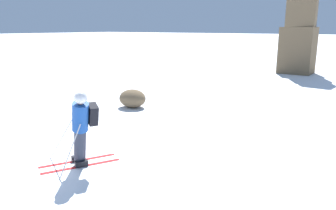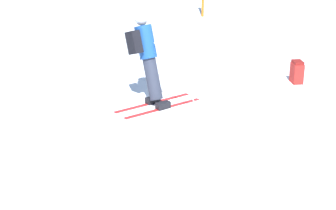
{
  "view_description": "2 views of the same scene",
  "coord_description": "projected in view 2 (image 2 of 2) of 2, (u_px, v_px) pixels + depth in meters",
  "views": [
    {
      "loc": [
        6.89,
        -4.52,
        3.04
      ],
      "look_at": [
        1.27,
        3.41,
        0.73
      ],
      "focal_mm": 35.0,
      "sensor_mm": 36.0,
      "label": 1
    },
    {
      "loc": [
        -3.63,
        9.05,
        4.1
      ],
      "look_at": [
        -0.12,
        2.16,
        1.02
      ],
      "focal_mm": 60.0,
      "sensor_mm": 36.0,
      "label": 2
    }
  ],
  "objects": [
    {
      "name": "ground_plane",
      "position": [
        215.0,
        117.0,
        10.53
      ],
      "size": [
        300.0,
        300.0,
        0.0
      ],
      "primitive_type": "plane",
      "color": "white"
    },
    {
      "name": "spare_backpack",
      "position": [
        297.0,
        72.0,
        12.24
      ],
      "size": [
        0.35,
        0.37,
        0.5
      ],
      "rotation": [
        0.0,
        0.0,
        5.35
      ],
      "color": "#AD231E",
      "rests_on": "ground"
    },
    {
      "name": "skier",
      "position": [
        147.0,
        53.0,
        10.91
      ],
      "size": [
        1.53,
        1.76,
        1.83
      ],
      "rotation": [
        0.0,
        0.0,
        -0.48
      ],
      "color": "red",
      "rests_on": "ground"
    }
  ]
}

